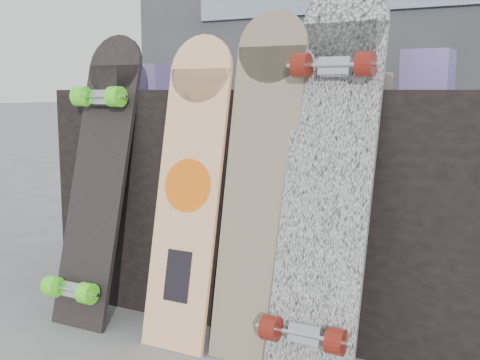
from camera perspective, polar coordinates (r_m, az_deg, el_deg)
The scene contains 10 objects.
ground at distance 1.89m, azimuth -2.39°, elevation -16.49°, with size 60.00×60.00×0.00m, color slate.
vendor_table at distance 2.20m, azimuth 4.20°, elevation -1.98°, with size 1.60×0.60×0.80m, color black.
booth at distance 2.97m, azimuth 11.25°, elevation 14.21°, with size 2.40×0.22×2.20m.
merch_box_purple at distance 2.46m, azimuth -8.92°, elevation 9.61°, with size 0.18×0.12×0.10m, color #434083.
merch_box_small at distance 1.94m, azimuth 17.40°, elevation 9.94°, with size 0.14×0.14×0.12m, color #434083.
merch_box_flat at distance 2.22m, azimuth 11.19°, elevation 9.16°, with size 0.22×0.10×0.06m, color #D1B78C.
longboard_geisha at distance 1.89m, azimuth -4.83°, elevation -0.12°, with size 0.22×0.23×0.98m.
longboard_celtic at distance 1.80m, azimuth 1.98°, elevation 0.68°, with size 0.23×0.23×1.04m.
longboard_cascadia at distance 1.70m, azimuth 8.33°, elevation 1.02°, with size 0.26×0.36×1.12m.
skateboard_dark at distance 2.14m, azimuth -13.38°, elevation 0.63°, with size 0.22×0.34×1.00m.
Camera 1 is at (0.88, -1.47, 0.80)m, focal length 45.00 mm.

